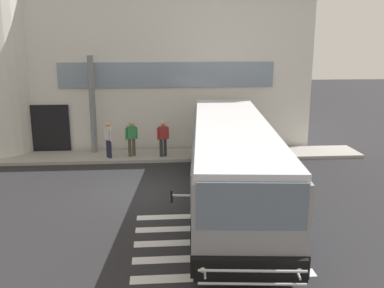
{
  "coord_description": "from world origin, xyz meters",
  "views": [
    {
      "loc": [
        0.53,
        -14.98,
        5.4
      ],
      "look_at": [
        1.82,
        1.13,
        1.5
      ],
      "focal_mm": 40.07,
      "sensor_mm": 36.0,
      "label": 1
    }
  ],
  "objects_px": {
    "passenger_near_column": "(108,138)",
    "passenger_by_doorway": "(131,137)",
    "entry_support_column": "(92,105)",
    "passenger_at_curb_edge": "(163,136)",
    "bus_main_foreground": "(231,162)"
  },
  "relations": [
    {
      "from": "entry_support_column",
      "to": "passenger_by_doorway",
      "type": "distance_m",
      "value": 2.46
    },
    {
      "from": "passenger_near_column",
      "to": "passenger_at_curb_edge",
      "type": "distance_m",
      "value": 2.48
    },
    {
      "from": "entry_support_column",
      "to": "bus_main_foreground",
      "type": "bearing_deg",
      "value": -48.43
    },
    {
      "from": "entry_support_column",
      "to": "bus_main_foreground",
      "type": "xyz_separation_m",
      "value": [
        5.59,
        -6.3,
        -1.11
      ]
    },
    {
      "from": "entry_support_column",
      "to": "passenger_at_curb_edge",
      "type": "relative_size",
      "value": 2.75
    },
    {
      "from": "entry_support_column",
      "to": "bus_main_foreground",
      "type": "height_order",
      "value": "entry_support_column"
    },
    {
      "from": "passenger_by_doorway",
      "to": "passenger_at_curb_edge",
      "type": "distance_m",
      "value": 1.45
    },
    {
      "from": "passenger_at_curb_edge",
      "to": "passenger_near_column",
      "type": "bearing_deg",
      "value": -178.64
    },
    {
      "from": "entry_support_column",
      "to": "passenger_at_curb_edge",
      "type": "distance_m",
      "value": 3.68
    },
    {
      "from": "entry_support_column",
      "to": "passenger_at_curb_edge",
      "type": "height_order",
      "value": "entry_support_column"
    },
    {
      "from": "bus_main_foreground",
      "to": "passenger_by_doorway",
      "type": "height_order",
      "value": "bus_main_foreground"
    },
    {
      "from": "passenger_near_column",
      "to": "passenger_by_doorway",
      "type": "height_order",
      "value": "same"
    },
    {
      "from": "bus_main_foreground",
      "to": "passenger_by_doorway",
      "type": "bearing_deg",
      "value": 124.77
    },
    {
      "from": "bus_main_foreground",
      "to": "passenger_near_column",
      "type": "relative_size",
      "value": 7.43
    },
    {
      "from": "bus_main_foreground",
      "to": "passenger_by_doorway",
      "type": "relative_size",
      "value": 7.43
    }
  ]
}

